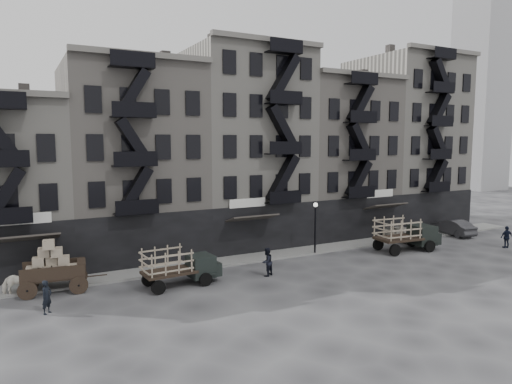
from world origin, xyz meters
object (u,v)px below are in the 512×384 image
stake_truck_west (179,264)px  policeman (507,237)px  pedestrian_mid (267,262)px  horse (19,283)px  wagon (51,262)px  stake_truck_east (406,232)px  pedestrian_west (47,297)px  car_far (453,227)px  car_east (404,234)px

stake_truck_west → policeman: (28.34, -3.34, -0.48)m
pedestrian_mid → policeman: size_ratio=1.03×
horse → wagon: (1.81, -0.17, 1.08)m
policeman → wagon: bearing=8.1°
stake_truck_east → pedestrian_west: size_ratio=3.23×
car_far → stake_truck_east: bearing=23.5°
wagon → car_east: size_ratio=1.00×
car_far → policeman: policeman is taller
horse → car_far: horse is taller
car_east → pedestrian_mid: (-16.39, -3.37, 0.28)m
horse → car_east: (31.50, 0.00, -0.10)m
pedestrian_west → car_far: bearing=-41.3°
pedestrian_west → pedestrian_mid: pedestrian_mid is taller
horse → pedestrian_mid: 15.48m
wagon → stake_truck_east: bearing=1.4°
car_far → pedestrian_mid: bearing=15.7°
car_east → pedestrian_west: bearing=-175.9°
wagon → stake_truck_east: 27.28m
car_east → car_far: (6.50, 0.00, 0.07)m
horse → stake_truck_west: stake_truck_west is taller
stake_truck_west → pedestrian_west: bearing=-174.8°
car_east → pedestrian_west: (-30.20, -3.84, 0.21)m
car_far → policeman: 5.95m
car_east → pedestrian_mid: size_ratio=2.10×
stake_truck_west → car_far: 28.99m
horse → policeman: bearing=-89.0°
pedestrian_west → policeman: size_ratio=0.96×
policeman → car_east: bearing=-27.5°
stake_truck_west → pedestrian_west: 7.95m
wagon → pedestrian_west: 3.83m
stake_truck_west → car_east: size_ratio=1.24×
car_east → policeman: bearing=-47.9°
wagon → pedestrian_mid: wagon is taller
stake_truck_east → pedestrian_mid: size_ratio=3.00×
car_east → car_far: size_ratio=0.88×
car_east → policeman: 8.42m
wagon → stake_truck_west: wagon is taller
horse → pedestrian_mid: (15.11, -3.37, 0.18)m
pedestrian_mid → car_east: bearing=164.8°
wagon → stake_truck_west: (7.33, -2.42, -0.45)m
wagon → car_far: wagon is taller
wagon → horse: bearing=-178.7°
policeman → stake_truck_east: bearing=-4.0°
stake_truck_east → car_far: stake_truck_east is taller
horse → stake_truck_east: (28.97, -2.62, 0.84)m
policeman → pedestrian_mid: bearing=10.7°
stake_truck_east → car_east: 3.76m
stake_truck_east → pedestrian_mid: stake_truck_east is taller
wagon → car_far: size_ratio=0.87×
horse → car_far: bearing=-80.1°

